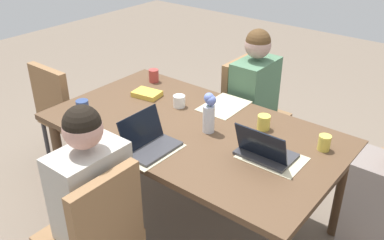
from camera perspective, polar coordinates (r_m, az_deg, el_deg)
ground_plane at (r=3.16m, az=-0.00°, el=-12.63°), size 10.00×10.00×0.00m
dining_table at (r=2.77m, az=-0.00°, el=-2.22°), size 1.92×1.08×0.74m
person_head_right_left_near at (r=2.44m, az=24.39°, el=-14.15°), size 0.40×0.36×1.19m
chair_far_left_mid at (r=3.54m, az=7.70°, el=1.67°), size 0.44×0.44×0.90m
person_far_left_mid at (r=3.45m, az=8.25°, el=1.38°), size 0.36×0.40×1.19m
chair_near_left_far at (r=2.35m, az=-12.88°, el=-14.58°), size 0.44×0.44×0.90m
person_near_left_far at (r=2.41m, az=-13.00°, el=-12.57°), size 0.36×0.40×1.19m
chair_head_left_right_near at (r=3.63m, az=-16.74°, el=1.38°), size 0.44×0.44×0.90m
flower_vase at (r=2.62m, az=2.32°, el=1.19°), size 0.08×0.08×0.27m
placemat_head_right_left_near at (r=2.47m, az=10.80°, el=-5.02°), size 0.36×0.27×0.00m
placemat_far_left_mid at (r=3.01m, az=4.36°, el=1.93°), size 0.27×0.37×0.00m
placemat_near_left_far at (r=2.50m, az=-5.65°, el=-4.12°), size 0.26×0.36×0.00m
laptop_head_right_left_near at (r=2.44m, az=9.81°, el=-4.15°), size 0.32×0.22×0.21m
laptop_near_left_far at (r=2.50m, az=-5.91°, el=-3.01°), size 0.22×0.32×0.21m
coffee_mug_near_left at (r=3.40m, az=-5.20°, el=5.99°), size 0.08×0.08×0.10m
coffee_mug_near_right at (r=2.95m, az=-14.57°, el=1.60°), size 0.08×0.08×0.11m
coffee_mug_centre_left at (r=2.59m, az=17.48°, el=-2.96°), size 0.07×0.07×0.09m
coffee_mug_centre_right at (r=2.73m, az=9.69°, el=-0.31°), size 0.08×0.08×0.10m
coffee_mug_far_left at (r=2.98m, az=-1.75°, el=2.56°), size 0.09×0.09×0.08m
book_red_cover at (r=3.16m, az=-6.11°, el=3.54°), size 0.22×0.17×0.04m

